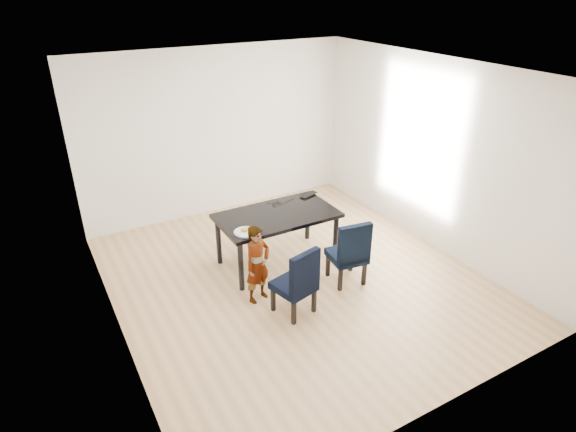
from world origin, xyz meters
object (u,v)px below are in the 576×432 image
dining_table (277,238)px  laptop (306,194)px  plate (246,232)px  chair_left (294,280)px  chair_right (347,250)px  child (258,264)px

dining_table → laptop: bearing=27.2°
plate → laptop: (1.27, 0.62, 0.00)m
chair_left → chair_right: (0.93, 0.23, 0.01)m
chair_left → child: 0.50m
dining_table → child: bearing=-133.7°
child → chair_left: bearing=-76.4°
chair_right → laptop: 1.24m
dining_table → child: (-0.62, -0.65, 0.13)m
chair_left → plate: chair_left is taller
chair_right → child: size_ratio=0.90×
chair_left → laptop: (1.05, 1.43, 0.32)m
chair_left → child: size_ratio=0.88×
dining_table → plate: plate is taller
child → chair_right: bearing=-26.6°
chair_left → chair_right: chair_right is taller
dining_table → chair_left: (-0.37, -1.08, 0.07)m
dining_table → child: 0.91m
dining_table → chair_left: chair_left is taller
dining_table → child: child is taller
dining_table → laptop: laptop is taller
child → laptop: size_ratio=3.38×
chair_right → laptop: (0.12, 1.20, 0.31)m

